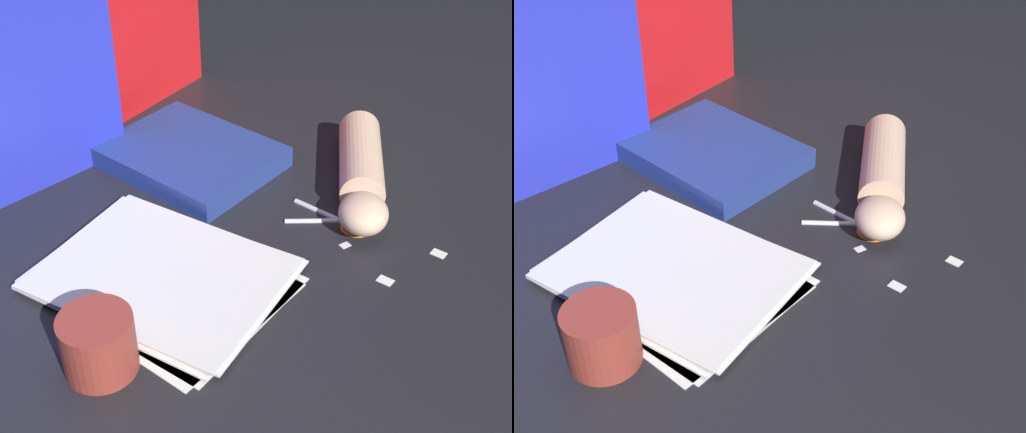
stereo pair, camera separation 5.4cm
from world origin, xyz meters
TOP-DOWN VIEW (x-y plane):
  - ground_plane at (0.00, 0.00)m, footprint 6.00×6.00m
  - paper_stack at (-0.09, 0.07)m, footprint 0.28×0.34m
  - book_closed at (0.18, 0.22)m, footprint 0.25×0.30m
  - scissors at (0.17, -0.08)m, footprint 0.10×0.14m
  - hand_forearm at (0.27, -0.06)m, footprint 0.30×0.20m
  - paper_scrap_near at (0.18, -0.23)m, footprint 0.02×0.02m
  - paper_scrap_mid at (0.08, -0.19)m, footprint 0.02×0.02m
  - paper_scrap_far at (0.12, -0.11)m, footprint 0.02×0.02m
  - mug at (-0.25, 0.03)m, footprint 0.09×0.09m

SIDE VIEW (x-z plane):
  - ground_plane at x=0.00m, z-range 0.00..0.00m
  - paper_scrap_near at x=0.18m, z-range 0.00..0.00m
  - paper_scrap_mid at x=0.08m, z-range 0.00..0.00m
  - paper_scrap_far at x=0.12m, z-range 0.00..0.00m
  - scissors at x=0.17m, z-range 0.00..0.01m
  - paper_stack at x=-0.09m, z-range 0.00..0.02m
  - book_closed at x=0.18m, z-range 0.00..0.04m
  - hand_forearm at x=0.27m, z-range 0.00..0.07m
  - mug at x=-0.25m, z-range 0.00..0.08m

